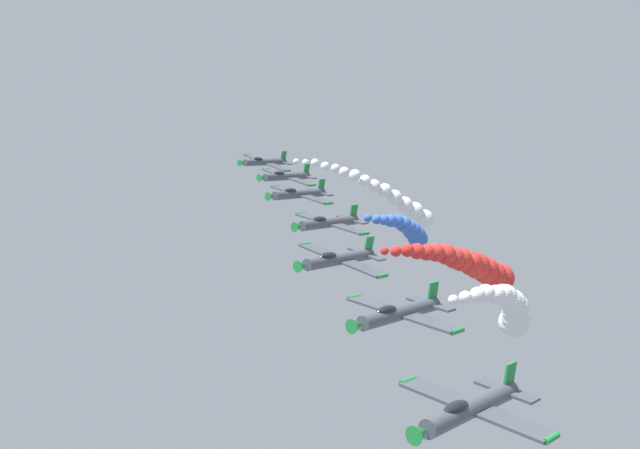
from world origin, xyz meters
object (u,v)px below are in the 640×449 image
at_px(airplane_lead, 470,408).
at_px(airplane_left_inner, 399,313).
at_px(airplane_right_inner, 339,259).
at_px(airplane_left_outer, 328,223).
at_px(airplane_high_slot, 264,162).
at_px(airplane_right_outer, 298,194).
at_px(airplane_trailing, 286,176).

bearing_deg(airplane_lead, airplane_left_inner, -39.21).
bearing_deg(airplane_left_inner, airplane_right_inner, -34.77).
bearing_deg(airplane_left_outer, airplane_high_slot, -36.78).
height_order(airplane_lead, airplane_right_outer, airplane_right_outer).
bearing_deg(airplane_left_outer, airplane_right_inner, 133.26).
height_order(airplane_right_outer, airplane_trailing, airplane_trailing).
relative_size(airplane_lead, airplane_right_outer, 1.00).
bearing_deg(airplane_trailing, airplane_lead, 140.39).
bearing_deg(airplane_right_outer, airplane_trailing, -41.64).
height_order(airplane_left_inner, airplane_left_outer, airplane_left_outer).
distance_m(airplane_left_outer, airplane_high_slot, 44.89).
relative_size(airplane_left_inner, airplane_right_inner, 1.00).
xyz_separation_m(airplane_lead, airplane_left_outer, (35.23, -29.86, 5.56)).
height_order(airplane_left_outer, airplane_trailing, airplane_trailing).
xyz_separation_m(airplane_left_inner, airplane_high_slot, (59.61, -47.30, 8.54)).
distance_m(airplane_left_inner, airplane_right_outer, 46.67).
height_order(airplane_lead, airplane_high_slot, airplane_high_slot).
relative_size(airplane_left_inner, airplane_right_outer, 1.00).
height_order(airplane_left_outer, airplane_right_outer, airplane_right_outer).
bearing_deg(airplane_high_slot, airplane_trailing, 147.32).
relative_size(airplane_lead, airplane_trailing, 1.00).
distance_m(airplane_left_inner, airplane_high_slot, 76.58).
height_order(airplane_right_outer, airplane_high_slot, airplane_high_slot).
bearing_deg(airplane_lead, airplane_right_inner, -36.91).
height_order(airplane_lead, airplane_left_outer, airplane_left_outer).
distance_m(airplane_left_inner, airplane_trailing, 62.75).
relative_size(airplane_right_outer, airplane_trailing, 1.00).
bearing_deg(airplane_high_slot, airplane_lead, 141.44).
relative_size(airplane_left_inner, airplane_trailing, 1.00).
bearing_deg(airplane_right_outer, airplane_right_inner, 138.76).
relative_size(airplane_right_inner, airplane_high_slot, 1.00).
xyz_separation_m(airplane_right_inner, airplane_left_outer, (10.90, -11.59, 1.64)).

